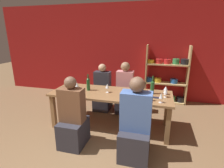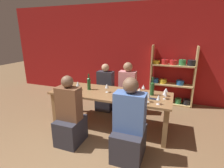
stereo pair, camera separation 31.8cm
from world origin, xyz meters
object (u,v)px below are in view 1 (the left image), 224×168
(wine_glass_empty_d, at_px, (107,86))
(wine_glass_red_d, at_px, (69,85))
(cell_phone, at_px, (155,97))
(dining_table, at_px, (111,97))
(wine_glass_empty_a, at_px, (161,96))
(wine_glass_red_a, at_px, (151,94))
(wine_glass_red_b, at_px, (166,89))
(wine_bottle_green, at_px, (88,84))
(wine_glass_white_b, at_px, (140,90))
(wine_glass_empty_c, at_px, (67,87))
(wine_glass_red_e, at_px, (130,93))
(shelf_unit, at_px, (166,79))
(person_far_b, at_px, (125,94))
(wine_glass_empty_b, at_px, (143,86))
(person_near_b, at_px, (73,121))
(wine_glass_white_a, at_px, (77,85))
(wine_glass_white_c, at_px, (147,95))
(person_near_a, at_px, (135,129))
(wine_bottle_dark, at_px, (152,87))
(person_far_a, at_px, (103,93))
(wine_glass_red_c, at_px, (166,91))

(wine_glass_empty_d, bearing_deg, wine_glass_red_d, -177.16)
(cell_phone, bearing_deg, dining_table, 175.48)
(wine_glass_empty_a, distance_m, wine_glass_red_a, 0.18)
(wine_glass_red_b, bearing_deg, wine_bottle_green, -174.67)
(wine_glass_red_b, relative_size, wine_glass_white_b, 1.04)
(dining_table, height_order, wine_glass_red_b, wine_glass_red_b)
(wine_glass_empty_c, distance_m, wine_glass_red_b, 1.91)
(wine_glass_red_b, distance_m, wine_glass_red_d, 1.94)
(wine_glass_red_e, bearing_deg, wine_bottle_green, 164.50)
(shelf_unit, bearing_deg, wine_glass_white_b, -107.53)
(wine_glass_white_b, relative_size, person_far_b, 0.13)
(wine_glass_red_b, distance_m, cell_phone, 0.32)
(cell_phone, bearing_deg, wine_glass_empty_b, 127.23)
(person_near_b, bearing_deg, wine_glass_white_a, 108.84)
(wine_glass_white_c, height_order, wine_glass_empty_d, wine_glass_white_c)
(dining_table, distance_m, person_near_a, 1.01)
(wine_glass_white_b, bearing_deg, shelf_unit, 72.47)
(wine_glass_empty_c, relative_size, person_far_b, 0.14)
(wine_bottle_dark, distance_m, person_far_b, 1.01)
(wine_glass_white_c, height_order, cell_phone, wine_glass_white_c)
(wine_bottle_dark, bearing_deg, person_near_b, -143.77)
(wine_glass_red_a, bearing_deg, wine_bottle_green, 168.21)
(person_near_a, bearing_deg, wine_glass_empty_b, 89.92)
(wine_bottle_dark, bearing_deg, wine_bottle_green, -174.81)
(wine_glass_white_a, distance_m, person_far_b, 1.26)
(shelf_unit, bearing_deg, person_far_b, -136.40)
(wine_glass_red_b, bearing_deg, wine_glass_red_a, -122.95)
(wine_glass_empty_c, height_order, wine_glass_red_e, wine_glass_empty_c)
(wine_glass_red_d, bearing_deg, wine_glass_empty_b, 11.84)
(wine_glass_red_d, relative_size, wine_glass_white_c, 0.81)
(person_far_b, bearing_deg, dining_table, 80.01)
(wine_glass_empty_d, xyz_separation_m, cell_phone, (0.93, -0.06, -0.13))
(wine_glass_white_a, relative_size, cell_phone, 1.18)
(wine_bottle_green, relative_size, person_far_a, 0.29)
(wine_glass_red_e, bearing_deg, person_near_b, -147.83)
(wine_glass_white_b, bearing_deg, cell_phone, -17.30)
(wine_glass_empty_c, xyz_separation_m, wine_glass_red_c, (1.86, 0.26, 0.01))
(wine_glass_empty_b, distance_m, wine_glass_red_e, 0.52)
(wine_glass_red_c, xyz_separation_m, cell_phone, (-0.18, -0.08, -0.12))
(wine_glass_empty_b, xyz_separation_m, person_near_b, (-1.06, -1.04, -0.40))
(wine_bottle_dark, xyz_separation_m, wine_glass_white_c, (-0.07, -0.48, -0.01))
(wine_glass_white_a, bearing_deg, person_far_b, 46.05)
(person_near_b, bearing_deg, wine_glass_empty_a, 19.16)
(wine_bottle_dark, xyz_separation_m, wine_glass_white_a, (-1.49, -0.22, -0.01))
(cell_phone, bearing_deg, wine_glass_red_a, -115.10)
(wine_glass_empty_a, xyz_separation_m, wine_glass_red_e, (-0.54, 0.06, -0.01))
(dining_table, height_order, person_far_b, person_far_b)
(wine_glass_empty_a, distance_m, wine_glass_empty_b, 0.65)
(wine_glass_red_a, distance_m, person_far_a, 1.65)
(wine_glass_white_c, bearing_deg, wine_glass_empty_a, 13.81)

